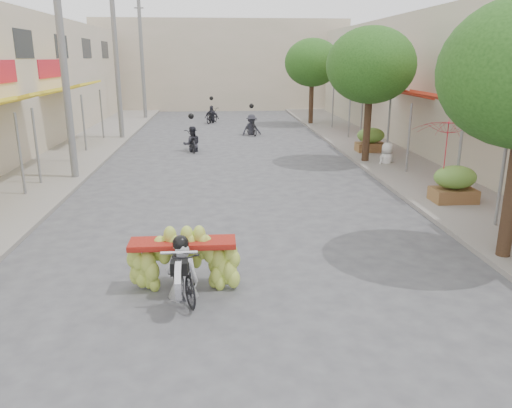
% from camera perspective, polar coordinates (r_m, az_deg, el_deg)
% --- Properties ---
extents(ground, '(120.00, 120.00, 0.00)m').
position_cam_1_polar(ground, '(6.64, 0.57, -21.37)').
color(ground, '#515156').
rests_on(ground, ground).
extents(sidewalk_left, '(4.00, 60.00, 0.12)m').
position_cam_1_polar(sidewalk_left, '(21.63, -21.99, 4.49)').
color(sidewalk_left, gray).
rests_on(sidewalk_left, ground).
extents(sidewalk_right, '(4.00, 60.00, 0.12)m').
position_cam_1_polar(sidewalk_right, '(21.93, 15.63, 5.23)').
color(sidewalk_right, gray).
rests_on(sidewalk_right, ground).
extents(far_building, '(20.00, 6.00, 7.00)m').
position_cam_1_polar(far_building, '(43.24, -3.95, 15.56)').
color(far_building, beige).
rests_on(far_building, ground).
extents(utility_pole_mid, '(0.60, 0.24, 8.00)m').
position_cam_1_polar(utility_pole_mid, '(17.92, -21.18, 15.18)').
color(utility_pole_mid, slate).
rests_on(utility_pole_mid, ground).
extents(utility_pole_far, '(0.60, 0.24, 8.00)m').
position_cam_1_polar(utility_pole_far, '(26.69, -15.68, 15.69)').
color(utility_pole_far, slate).
rests_on(utility_pole_far, ground).
extents(utility_pole_back, '(0.60, 0.24, 8.00)m').
position_cam_1_polar(utility_pole_back, '(35.57, -12.90, 15.89)').
color(utility_pole_back, slate).
rests_on(utility_pole_back, ground).
extents(street_tree_mid, '(3.40, 3.40, 5.25)m').
position_cam_1_polar(street_tree_mid, '(20.11, 13.00, 15.15)').
color(street_tree_mid, '#3A2719').
rests_on(street_tree_mid, ground).
extents(street_tree_far, '(3.40, 3.40, 5.25)m').
position_cam_1_polar(street_tree_far, '(31.78, 6.46, 15.74)').
color(street_tree_far, '#3A2719').
rests_on(street_tree_far, ground).
extents(produce_crate_mid, '(1.20, 0.88, 1.16)m').
position_cam_1_polar(produce_crate_mid, '(15.19, 21.76, 2.43)').
color(produce_crate_mid, brown).
rests_on(produce_crate_mid, ground).
extents(produce_crate_far, '(1.20, 0.88, 1.16)m').
position_cam_1_polar(produce_crate_far, '(22.50, 12.97, 7.37)').
color(produce_crate_far, brown).
rests_on(produce_crate_far, ground).
extents(banana_motorbike, '(2.20, 1.83, 1.95)m').
position_cam_1_polar(banana_motorbike, '(8.92, -8.41, -6.21)').
color(banana_motorbike, black).
rests_on(banana_motorbike, ground).
extents(market_umbrella, '(2.03, 2.03, 1.75)m').
position_cam_1_polar(market_umbrella, '(14.69, 21.29, 9.05)').
color(market_umbrella, '#AC1623').
rests_on(market_umbrella, ground).
extents(pedestrian, '(0.91, 0.73, 1.59)m').
position_cam_1_polar(pedestrian, '(20.09, 14.83, 6.80)').
color(pedestrian, white).
rests_on(pedestrian, ground).
extents(bg_motorbike_a, '(0.86, 1.68, 1.95)m').
position_cam_1_polar(bg_motorbike_a, '(22.79, -7.35, 7.84)').
color(bg_motorbike_a, black).
rests_on(bg_motorbike_a, ground).
extents(bg_motorbike_b, '(1.17, 1.64, 1.95)m').
position_cam_1_polar(bg_motorbike_b, '(27.47, -0.51, 9.66)').
color(bg_motorbike_b, black).
rests_on(bg_motorbike_b, ground).
extents(bg_motorbike_c, '(1.18, 1.79, 1.95)m').
position_cam_1_polar(bg_motorbike_c, '(32.92, -5.09, 10.57)').
color(bg_motorbike_c, black).
rests_on(bg_motorbike_c, ground).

